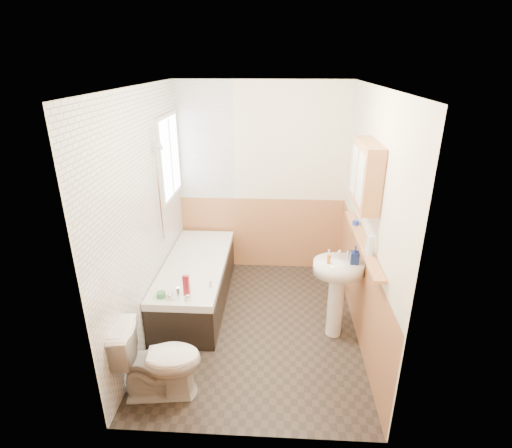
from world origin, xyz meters
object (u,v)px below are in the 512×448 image
object	(u,v)px
toilet	(159,360)
medicine_cabinet	(366,175)
bathtub	(196,281)
pine_shelf	(362,241)
sink	(337,283)

from	to	relation	value
toilet	medicine_cabinet	size ratio (longest dim) A/B	1.10
bathtub	medicine_cabinet	size ratio (longest dim) A/B	2.74
pine_shelf	medicine_cabinet	xyz separation A→B (m)	(-0.03, 0.02, 0.65)
toilet	pine_shelf	xyz separation A→B (m)	(1.80, 0.90, 0.74)
sink	pine_shelf	size ratio (longest dim) A/B	0.63
toilet	bathtub	bearing A→B (deg)	-8.03
sink	pine_shelf	bearing A→B (deg)	-10.18
sink	medicine_cabinet	distance (m)	1.15
bathtub	toilet	distance (m)	1.44
pine_shelf	sink	bearing A→B (deg)	177.41
sink	pine_shelf	xyz separation A→B (m)	(0.20, -0.01, 0.48)
pine_shelf	medicine_cabinet	size ratio (longest dim) A/B	2.36
bathtub	medicine_cabinet	xyz separation A→B (m)	(1.74, -0.51, 1.47)
bathtub	pine_shelf	xyz separation A→B (m)	(1.77, -0.54, 0.82)
pine_shelf	toilet	bearing A→B (deg)	-153.31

